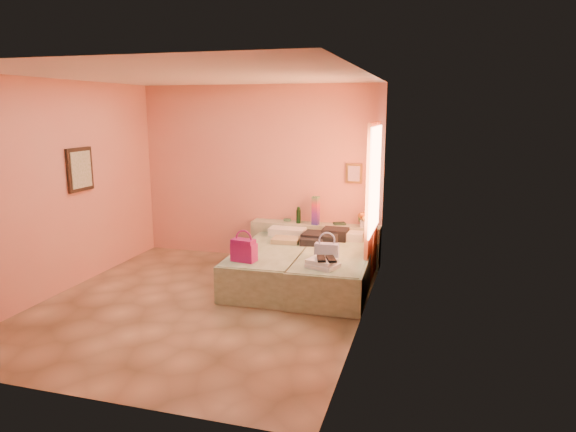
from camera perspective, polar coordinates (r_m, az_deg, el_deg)
name	(u,v)px	position (r m, az deg, el deg)	size (l,w,h in m)	color
ground	(202,304)	(6.67, -9.54, -9.62)	(4.50, 4.50, 0.00)	tan
room_walls	(231,159)	(6.68, -6.37, 6.32)	(4.02, 4.51, 2.81)	tan
headboard_ledge	(315,244)	(8.15, 3.01, -3.09)	(2.05, 0.30, 0.65)	#ADB493
bed_left	(272,265)	(7.30, -1.76, -5.49)	(0.90, 2.00, 0.50)	#A5C19B
bed_right	(335,271)	(7.08, 5.23, -6.06)	(0.90, 2.00, 0.50)	#A5C19B
water_bottle	(299,215)	(8.08, 1.18, 0.06)	(0.07, 0.07, 0.25)	#123417
rainbow_box	(316,211)	(7.96, 3.09, 0.61)	(0.10, 0.10, 0.45)	#A31468
small_dish	(287,220)	(8.27, -0.09, -0.44)	(0.12, 0.12, 0.03)	#529767
green_book	(339,224)	(8.04, 5.74, -0.84)	(0.18, 0.13, 0.03)	#223F2D
flower_vase	(364,218)	(7.88, 8.43, -0.27)	(0.21, 0.21, 0.28)	white
magenta_handbag	(244,250)	(6.61, -4.91, -3.79)	(0.31, 0.18, 0.29)	#A31468
khaki_garment	(286,240)	(7.53, -0.23, -2.69)	(0.39, 0.31, 0.07)	tan
clothes_pile	(324,236)	(7.56, 3.97, -2.27)	(0.56, 0.56, 0.17)	black
blue_handbag	(327,251)	(6.74, 4.32, -3.89)	(0.31, 0.13, 0.20)	#394489
towel_stack	(323,264)	(6.36, 3.91, -5.29)	(0.35, 0.30, 0.10)	silver
sandal_pair	(326,259)	(6.33, 4.24, -4.78)	(0.20, 0.26, 0.03)	black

